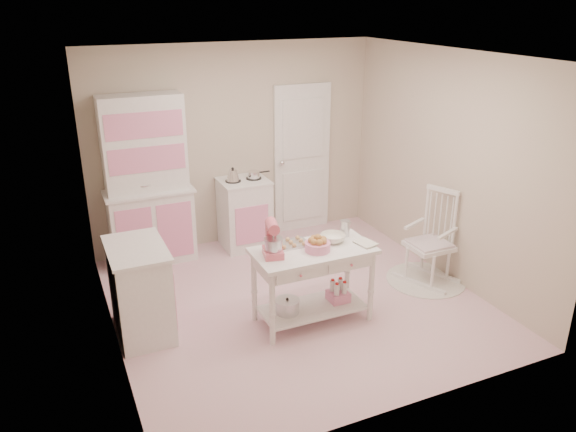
% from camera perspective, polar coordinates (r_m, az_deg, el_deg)
% --- Properties ---
extents(room_shell, '(3.84, 3.84, 2.62)m').
position_cam_1_polar(room_shell, '(5.58, 0.90, 6.22)').
color(room_shell, pink).
rests_on(room_shell, ground).
extents(door, '(0.82, 0.05, 2.04)m').
position_cam_1_polar(door, '(7.77, 1.43, 5.82)').
color(door, white).
rests_on(door, ground).
extents(hutch, '(1.06, 0.50, 2.08)m').
position_cam_1_polar(hutch, '(6.95, -14.08, 3.43)').
color(hutch, white).
rests_on(hutch, ground).
extents(stove, '(0.62, 0.57, 0.92)m').
position_cam_1_polar(stove, '(7.37, -4.44, 0.29)').
color(stove, white).
rests_on(stove, ground).
extents(base_cabinet, '(0.54, 0.84, 0.92)m').
position_cam_1_polar(base_cabinet, '(5.66, -14.78, -7.31)').
color(base_cabinet, white).
rests_on(base_cabinet, ground).
extents(lace_rug, '(0.92, 0.92, 0.01)m').
position_cam_1_polar(lace_rug, '(6.83, 13.81, -6.29)').
color(lace_rug, white).
rests_on(lace_rug, ground).
extents(rocking_chair, '(0.72, 0.85, 1.10)m').
position_cam_1_polar(rocking_chair, '(6.60, 14.22, -2.11)').
color(rocking_chair, white).
rests_on(rocking_chair, ground).
extents(work_table, '(1.20, 0.60, 0.80)m').
position_cam_1_polar(work_table, '(5.70, 2.52, -7.03)').
color(work_table, white).
rests_on(work_table, ground).
extents(stand_mixer, '(0.26, 0.32, 0.34)m').
position_cam_1_polar(stand_mixer, '(5.30, -1.55, -2.41)').
color(stand_mixer, '#EB6379').
rests_on(stand_mixer, work_table).
extents(cookie_tray, '(0.34, 0.24, 0.02)m').
position_cam_1_polar(cookie_tray, '(5.60, 0.39, -2.86)').
color(cookie_tray, silver).
rests_on(cookie_tray, work_table).
extents(bread_basket, '(0.25, 0.25, 0.09)m').
position_cam_1_polar(bread_basket, '(5.47, 3.02, -3.11)').
color(bread_basket, pink).
rests_on(bread_basket, work_table).
extents(mixing_bowl, '(0.25, 0.25, 0.08)m').
position_cam_1_polar(mixing_bowl, '(5.68, 4.59, -2.25)').
color(mixing_bowl, white).
rests_on(mixing_bowl, work_table).
extents(metal_pitcher, '(0.10, 0.10, 0.17)m').
position_cam_1_polar(metal_pitcher, '(5.80, 5.79, -1.25)').
color(metal_pitcher, silver).
rests_on(metal_pitcher, work_table).
extents(recipe_book, '(0.20, 0.25, 0.02)m').
position_cam_1_polar(recipe_book, '(5.62, 7.25, -2.94)').
color(recipe_book, white).
rests_on(recipe_book, work_table).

